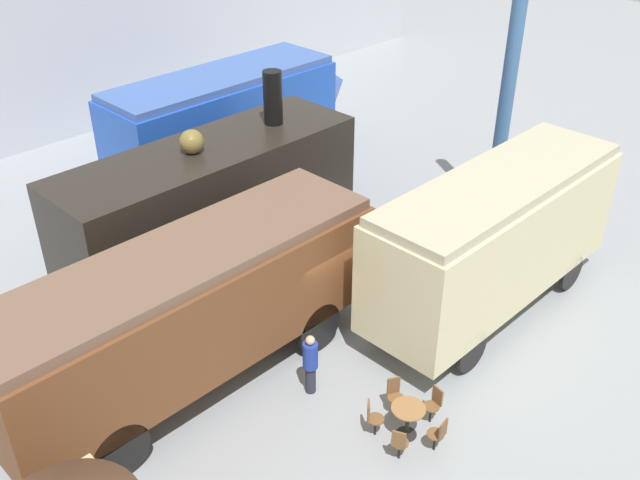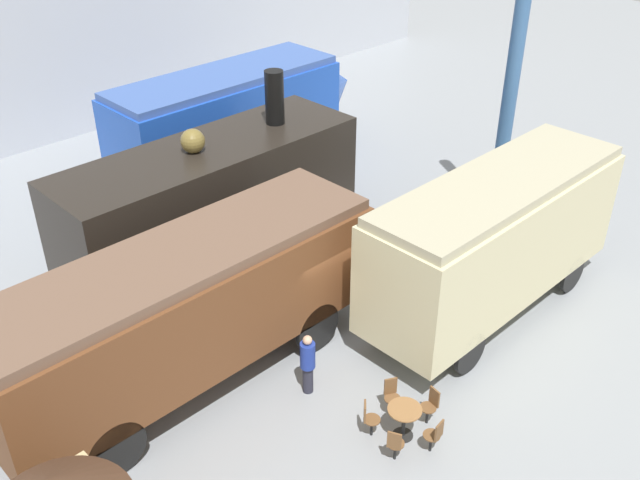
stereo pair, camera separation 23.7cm
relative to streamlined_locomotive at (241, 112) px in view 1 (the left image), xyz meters
The scene contains 14 objects.
ground_plane 9.77m from the streamlined_locomotive, 118.15° to the right, with size 80.00×80.00×0.00m, color gray.
backdrop_wall 8.71m from the streamlined_locomotive, 122.45° to the left, with size 44.00×0.15×9.00m.
streamlined_locomotive is the anchor object (origin of this frame).
steam_locomotive 6.29m from the streamlined_locomotive, 137.09° to the right, with size 8.68×2.66×5.11m.
passenger_coach_wooden 11.23m from the streamlined_locomotive, 135.26° to the right, with size 9.04×2.59×3.46m.
passenger_coach_vintage 11.03m from the streamlined_locomotive, 95.02° to the right, with size 7.76×2.43×3.77m.
cafe_table_near 13.82m from the streamlined_locomotive, 115.58° to the right, with size 0.72×0.72×0.76m.
cafe_chair_0 13.66m from the streamlined_locomotive, 112.59° to the right, with size 0.38×0.36×0.87m.
cafe_chair_1 13.10m from the streamlined_locomotive, 115.42° to the right, with size 0.39×0.40×0.87m.
cafe_chair_2 13.59m from the streamlined_locomotive, 118.48° to the right, with size 0.40×0.40×0.87m.
cafe_chair_3 14.40m from the streamlined_locomotive, 117.41° to the right, with size 0.40×0.38×0.87m.
cafe_chair_4 14.44m from the streamlined_locomotive, 113.98° to the right, with size 0.36×0.37×0.87m.
visitor_person 11.98m from the streamlined_locomotive, 122.67° to the right, with size 0.34×0.34×1.57m.
support_pillar 9.15m from the streamlined_locomotive, 66.69° to the right, with size 0.44×0.44×8.00m.
Camera 1 is at (-10.25, -10.21, 11.27)m, focal length 40.00 mm.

